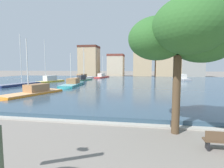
{
  "coord_description": "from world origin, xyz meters",
  "views": [
    {
      "loc": [
        1.32,
        -1.58,
        3.69
      ],
      "look_at": [
        -1.3,
        13.56,
        2.2
      ],
      "focal_mm": 28.46,
      "sensor_mm": 36.0,
      "label": 1
    }
  ],
  "objects_px": {
    "sailboat_grey": "(180,79)",
    "shade_tree": "(184,34)",
    "sailboat_teal": "(71,85)",
    "sailboat_white": "(84,78)",
    "sailboat_green": "(84,80)",
    "sailboat_orange": "(29,94)",
    "sailboat_red": "(103,77)",
    "sailboat_navy": "(23,85)",
    "sailboat_yellow": "(46,82)",
    "mooring_bollard": "(172,125)"
  },
  "relations": [
    {
      "from": "sailboat_red",
      "to": "sailboat_teal",
      "type": "bearing_deg",
      "value": -89.54
    },
    {
      "from": "sailboat_red",
      "to": "sailboat_navy",
      "type": "xyz_separation_m",
      "value": [
        -8.88,
        -25.11,
        -0.12
      ]
    },
    {
      "from": "sailboat_teal",
      "to": "sailboat_grey",
      "type": "bearing_deg",
      "value": 42.08
    },
    {
      "from": "sailboat_red",
      "to": "sailboat_grey",
      "type": "relative_size",
      "value": 0.96
    },
    {
      "from": "sailboat_teal",
      "to": "sailboat_grey",
      "type": "relative_size",
      "value": 1.02
    },
    {
      "from": "sailboat_green",
      "to": "sailboat_red",
      "type": "xyz_separation_m",
      "value": [
        2.07,
        12.01,
        0.0
      ]
    },
    {
      "from": "mooring_bollard",
      "to": "sailboat_orange",
      "type": "bearing_deg",
      "value": 152.23
    },
    {
      "from": "sailboat_orange",
      "to": "sailboat_green",
      "type": "bearing_deg",
      "value": 92.98
    },
    {
      "from": "sailboat_green",
      "to": "sailboat_orange",
      "type": "xyz_separation_m",
      "value": [
        1.19,
        -22.88,
        -0.04
      ]
    },
    {
      "from": "sailboat_yellow",
      "to": "sailboat_navy",
      "type": "relative_size",
      "value": 0.99
    },
    {
      "from": "sailboat_red",
      "to": "sailboat_grey",
      "type": "height_order",
      "value": "sailboat_grey"
    },
    {
      "from": "sailboat_yellow",
      "to": "shade_tree",
      "type": "height_order",
      "value": "sailboat_yellow"
    },
    {
      "from": "sailboat_yellow",
      "to": "sailboat_navy",
      "type": "xyz_separation_m",
      "value": [
        -0.95,
        -6.1,
        -0.15
      ]
    },
    {
      "from": "sailboat_yellow",
      "to": "sailboat_red",
      "type": "height_order",
      "value": "sailboat_yellow"
    },
    {
      "from": "sailboat_red",
      "to": "sailboat_white",
      "type": "xyz_separation_m",
      "value": [
        -4.05,
        -5.54,
        0.01
      ]
    },
    {
      "from": "sailboat_white",
      "to": "sailboat_grey",
      "type": "relative_size",
      "value": 0.98
    },
    {
      "from": "sailboat_teal",
      "to": "sailboat_navy",
      "type": "bearing_deg",
      "value": -179.5
    },
    {
      "from": "sailboat_teal",
      "to": "sailboat_white",
      "type": "xyz_separation_m",
      "value": [
        -4.25,
        19.49,
        0.02
      ]
    },
    {
      "from": "sailboat_orange",
      "to": "sailboat_white",
      "type": "relative_size",
      "value": 0.97
    },
    {
      "from": "sailboat_orange",
      "to": "sailboat_navy",
      "type": "relative_size",
      "value": 0.95
    },
    {
      "from": "sailboat_green",
      "to": "sailboat_navy",
      "type": "height_order",
      "value": "sailboat_navy"
    },
    {
      "from": "sailboat_navy",
      "to": "sailboat_white",
      "type": "bearing_deg",
      "value": 76.14
    },
    {
      "from": "sailboat_orange",
      "to": "sailboat_navy",
      "type": "bearing_deg",
      "value": 129.26
    },
    {
      "from": "sailboat_red",
      "to": "sailboat_navy",
      "type": "relative_size",
      "value": 0.96
    },
    {
      "from": "sailboat_teal",
      "to": "sailboat_yellow",
      "type": "distance_m",
      "value": 10.12
    },
    {
      "from": "sailboat_yellow",
      "to": "sailboat_grey",
      "type": "height_order",
      "value": "sailboat_grey"
    },
    {
      "from": "sailboat_navy",
      "to": "sailboat_green",
      "type": "bearing_deg",
      "value": 62.54
    },
    {
      "from": "sailboat_navy",
      "to": "mooring_bollard",
      "type": "relative_size",
      "value": 18.81
    },
    {
      "from": "sailboat_red",
      "to": "mooring_bollard",
      "type": "xyz_separation_m",
      "value": [
        13.97,
        -42.72,
        -0.31
      ]
    },
    {
      "from": "sailboat_orange",
      "to": "sailboat_teal",
      "type": "bearing_deg",
      "value": 83.73
    },
    {
      "from": "sailboat_orange",
      "to": "shade_tree",
      "type": "relative_size",
      "value": 1.3
    },
    {
      "from": "sailboat_green",
      "to": "sailboat_red",
      "type": "bearing_deg",
      "value": 80.2
    },
    {
      "from": "sailboat_white",
      "to": "mooring_bollard",
      "type": "xyz_separation_m",
      "value": [
        18.03,
        -37.18,
        -0.32
      ]
    },
    {
      "from": "sailboat_orange",
      "to": "sailboat_grey",
      "type": "relative_size",
      "value": 0.96
    },
    {
      "from": "sailboat_red",
      "to": "sailboat_grey",
      "type": "bearing_deg",
      "value": -14.56
    },
    {
      "from": "sailboat_teal",
      "to": "shade_tree",
      "type": "relative_size",
      "value": 1.38
    },
    {
      "from": "sailboat_grey",
      "to": "shade_tree",
      "type": "distance_m",
      "value": 38.93
    },
    {
      "from": "sailboat_green",
      "to": "sailboat_grey",
      "type": "relative_size",
      "value": 0.89
    },
    {
      "from": "sailboat_white",
      "to": "sailboat_green",
      "type": "bearing_deg",
      "value": -73.0
    },
    {
      "from": "sailboat_navy",
      "to": "sailboat_white",
      "type": "distance_m",
      "value": 20.16
    },
    {
      "from": "sailboat_green",
      "to": "sailboat_orange",
      "type": "height_order",
      "value": "sailboat_green"
    },
    {
      "from": "sailboat_teal",
      "to": "sailboat_green",
      "type": "bearing_deg",
      "value": 99.91
    },
    {
      "from": "sailboat_red",
      "to": "sailboat_orange",
      "type": "bearing_deg",
      "value": -91.45
    },
    {
      "from": "sailboat_grey",
      "to": "mooring_bollard",
      "type": "distance_m",
      "value": 37.88
    },
    {
      "from": "sailboat_green",
      "to": "sailboat_white",
      "type": "relative_size",
      "value": 0.91
    },
    {
      "from": "sailboat_navy",
      "to": "shade_tree",
      "type": "relative_size",
      "value": 1.36
    },
    {
      "from": "shade_tree",
      "to": "sailboat_navy",
      "type": "bearing_deg",
      "value": 141.44
    },
    {
      "from": "sailboat_green",
      "to": "sailboat_grey",
      "type": "height_order",
      "value": "sailboat_grey"
    },
    {
      "from": "sailboat_green",
      "to": "sailboat_yellow",
      "type": "height_order",
      "value": "sailboat_yellow"
    },
    {
      "from": "sailboat_orange",
      "to": "sailboat_teal",
      "type": "distance_m",
      "value": 9.92
    }
  ]
}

